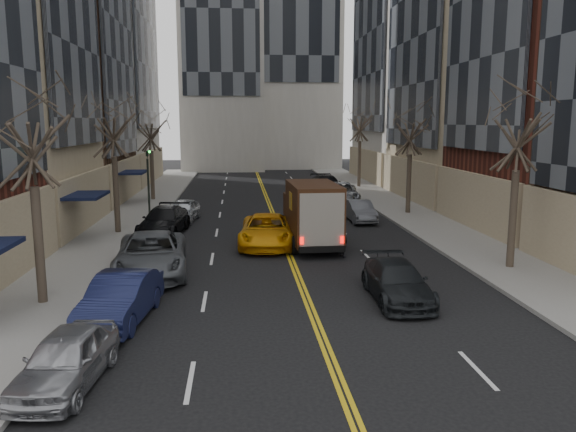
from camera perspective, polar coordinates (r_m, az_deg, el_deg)
name	(u,v)px	position (r m, az deg, el deg)	size (l,w,h in m)	color
ground	(354,419)	(12.34, 6.73, -19.79)	(160.00, 160.00, 0.00)	black
sidewalk_left	(137,212)	(38.56, -15.09, 0.35)	(4.00, 66.00, 0.15)	slate
sidewalk_right	(402,209)	(39.63, 11.48, 0.73)	(4.00, 66.00, 0.15)	slate
tree_lf_near	(29,115)	(19.61, -24.82, 9.30)	(3.20, 3.20, 8.41)	#382D23
tree_lf_mid	(112,111)	(31.20, -17.45, 10.18)	(3.20, 3.20, 8.91)	#382D23
tree_lf_far	(150,122)	(43.99, -13.83, 9.29)	(3.20, 3.20, 8.12)	#382D23
tree_rt_near	(520,111)	(24.22, 22.51, 9.85)	(3.20, 3.20, 8.71)	#382D23
tree_rt_mid	(411,119)	(37.21, 12.39, 9.56)	(3.20, 3.20, 8.32)	#382D23
tree_rt_far	(360,114)	(51.72, 7.36, 10.28)	(3.20, 3.20, 9.11)	#382D23
traffic_signal	(148,179)	(33.06, -14.01, 3.71)	(0.29, 0.26, 4.70)	black
ups_truck	(312,214)	(27.20, 2.42, 0.16)	(2.52, 5.83, 3.15)	black
observer_sedan	(397,282)	(19.60, 11.01, -6.57)	(1.87, 4.49, 1.30)	black
taxi	(267,231)	(27.46, -2.19, -1.50)	(2.53, 5.48, 1.52)	orange
pedestrian	(343,240)	(25.36, 5.60, -2.44)	(0.57, 0.37, 1.55)	black
parked_lf_a	(66,359)	(14.23, -21.61, -13.37)	(1.54, 3.83, 1.31)	#9FA0A6
parked_lf_b	(120,299)	(17.95, -16.66, -8.04)	(1.54, 4.42, 1.46)	#111637
parked_lf_c	(151,255)	(23.00, -13.72, -3.82)	(2.71, 5.88, 1.63)	#4F5357
parked_lf_d	(164,221)	(31.03, -12.47, -0.49)	(2.06, 5.07, 1.47)	black
parked_lf_e	(183,210)	(34.87, -10.58, 0.57)	(1.59, 3.96, 1.35)	#B7BBBF
parked_rt_a	(360,211)	(34.48, 7.32, 0.50)	(1.35, 3.88, 1.28)	#4D4F55
parked_rt_b	(340,194)	(41.38, 5.30, 2.29)	(2.70, 5.86, 1.63)	#9B9FA2
parked_rt_c	(327,185)	(47.59, 3.95, 3.20)	(2.16, 5.31, 1.54)	black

